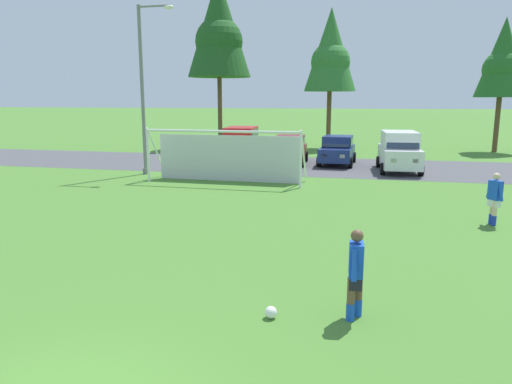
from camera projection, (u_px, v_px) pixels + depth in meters
ground_plane at (277, 192)px, 19.94m from camera, size 400.00×400.00×0.00m
parking_lot_strip at (304, 165)px, 28.09m from camera, size 52.00×8.40×0.01m
soccer_ball at (271, 312)px, 8.44m from camera, size 0.22×0.22×0.22m
soccer_goal at (226, 155)px, 22.33m from camera, size 7.45×2.05×2.57m
player_midfield_center at (356, 275)px, 8.30m from camera, size 0.28×0.74×1.64m
player_defender_far at (494, 199)px, 14.62m from camera, size 0.41×0.71×1.64m
parked_car_slot_far_left at (241, 144)px, 29.76m from camera, size 2.40×4.73×2.16m
parked_car_slot_left at (290, 149)px, 28.75m from camera, size 2.24×4.30×1.72m
parked_car_slot_center_left at (337, 150)px, 28.38m from camera, size 2.17×4.27×1.72m
parked_car_slot_center at (399, 151)px, 25.67m from camera, size 2.33×4.70×2.16m
tree_left_edge at (219, 30)px, 37.84m from camera, size 5.11×5.11×13.63m
tree_mid_left at (331, 53)px, 36.69m from camera, size 4.06×4.06×10.83m
tree_center_back at (503, 60)px, 34.10m from camera, size 3.63×3.63×9.68m
street_lamp at (145, 89)px, 24.07m from camera, size 2.00×0.32×8.46m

